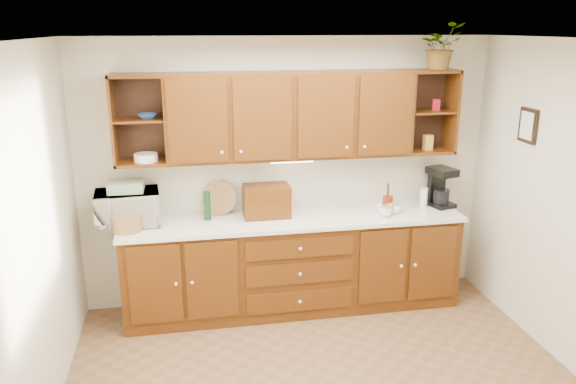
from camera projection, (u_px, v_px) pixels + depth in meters
name	position (u px, v px, depth m)	size (l,w,h in m)	color
ceiling	(339.00, 40.00, 3.49)	(4.00, 4.00, 0.00)	white
back_wall	(288.00, 173.00, 5.51)	(4.00, 4.00, 0.00)	beige
left_wall	(25.00, 257.00, 3.51)	(3.50, 3.50, 0.00)	beige
base_cabinets	(293.00, 265.00, 5.46)	(3.20, 0.60, 0.90)	#3E1C07
countertop	(294.00, 220.00, 5.32)	(3.24, 0.64, 0.04)	white
upper_cabinets	(292.00, 115.00, 5.19)	(3.20, 0.33, 0.80)	#3E1C07
undercabinet_light	(292.00, 161.00, 5.25)	(0.40, 0.05, 0.03)	white
framed_picture	(528.00, 126.00, 4.89)	(0.03, 0.24, 0.30)	black
wicker_basket	(127.00, 223.00, 4.95)	(0.25, 0.25, 0.15)	#9F7342
microwave	(128.00, 208.00, 5.09)	(0.57, 0.38, 0.31)	beige
towel_stack	(126.00, 187.00, 5.04)	(0.31, 0.23, 0.09)	#C1B95A
wine_bottle	(207.00, 206.00, 5.22)	(0.07, 0.07, 0.27)	#103217
woven_tray	(219.00, 213.00, 5.41)	(0.33, 0.33, 0.02)	#9F7342
bread_box	(266.00, 201.00, 5.31)	(0.44, 0.27, 0.30)	#3E1C07
mug_tree	(387.00, 209.00, 5.41)	(0.25, 0.26, 0.31)	#3E1C07
canister_red	(387.00, 204.00, 5.48)	(0.10, 0.10, 0.15)	maroon
canister_white	(424.00, 197.00, 5.60)	(0.08, 0.08, 0.20)	white
canister_yellow	(390.00, 209.00, 5.40)	(0.08, 0.08, 0.11)	gold
coffee_maker	(440.00, 187.00, 5.63)	(0.28, 0.32, 0.39)	black
bowl_stack	(147.00, 116.00, 4.94)	(0.17, 0.17, 0.04)	navy
plate_stack	(146.00, 157.00, 5.02)	(0.21, 0.21, 0.07)	white
pantry_box_yellow	(428.00, 142.00, 5.47)	(0.08, 0.06, 0.15)	gold
pantry_box_red	(436.00, 105.00, 5.41)	(0.07, 0.06, 0.11)	maroon
potted_plant	(441.00, 46.00, 5.19)	(0.39, 0.33, 0.43)	#999999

